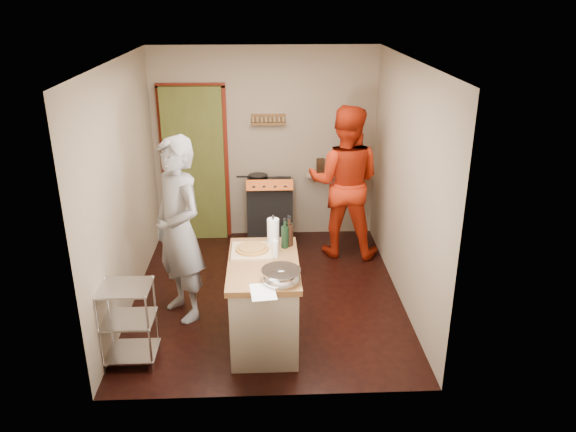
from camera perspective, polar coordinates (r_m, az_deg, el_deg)
The scene contains 10 objects.
floor at distance 6.51m, azimuth -2.10°, elevation -7.88°, with size 3.50×3.50×0.00m, color black.
back_wall at distance 7.75m, azimuth -7.11°, elevation 6.01°, with size 3.00×0.44×2.60m.
left_wall at distance 6.15m, azimuth -16.39°, elevation 2.69°, with size 0.04×3.50×2.60m, color gray.
right_wall at distance 6.16m, azimuth 11.84°, elevation 3.15°, with size 0.04×3.50×2.60m, color gray.
ceiling at distance 5.68m, azimuth -2.47°, elevation 15.60°, with size 3.00×3.50×0.02m, color white.
stove at distance 7.60m, azimuth -1.89°, elevation 0.42°, with size 0.60×0.63×1.00m.
wire_shelving at distance 5.41m, azimuth -15.95°, elevation -10.17°, with size 0.48×0.40×0.80m.
island at distance 5.50m, azimuth -2.40°, elevation -8.41°, with size 0.67×1.29×1.17m.
person_stripe at distance 5.80m, azimuth -11.04°, elevation -1.44°, with size 0.71×0.47×1.95m, color #B2B2B7.
person_red at distance 7.16m, azimuth 5.75°, elevation 3.45°, with size 0.95×0.74×1.96m, color #B9260C.
Camera 1 is at (-0.01, -5.65, 3.23)m, focal length 35.00 mm.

